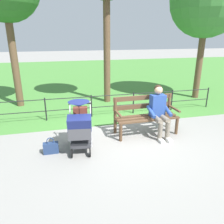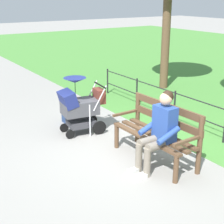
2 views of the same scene
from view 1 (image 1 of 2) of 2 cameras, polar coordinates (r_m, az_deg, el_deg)
name	(u,v)px [view 1 (image 1 of 2)]	position (r m, az deg, el deg)	size (l,w,h in m)	color
ground_plane	(128,136)	(5.65, 4.10, -6.16)	(60.00, 60.00, 0.00)	gray
grass_lawn	(85,75)	(13.95, -7.02, 9.32)	(40.00, 16.00, 0.01)	#478438
park_bench	(145,113)	(5.71, 8.54, -0.35)	(1.61, 0.64, 0.96)	brown
person_on_bench	(159,110)	(5.57, 12.07, 0.58)	(0.54, 0.74, 1.28)	slate
stroller	(80,126)	(4.78, -8.21, -3.50)	(0.61, 0.94, 1.15)	black
handbag	(51,148)	(5.01, -15.45, -8.84)	(0.32, 0.14, 0.37)	navy
park_fence	(113,102)	(6.92, 0.23, 2.49)	(6.82, 0.04, 0.70)	black
tree_near_bench	(208,0)	(9.38, 23.40, 24.96)	(2.62, 2.62, 4.90)	brown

